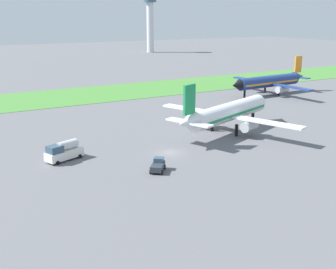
{
  "coord_description": "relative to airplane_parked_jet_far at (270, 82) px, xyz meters",
  "views": [
    {
      "loc": [
        -36.77,
        -63.2,
        23.96
      ],
      "look_at": [
        0.39,
        1.43,
        3.0
      ],
      "focal_mm": 46.01,
      "sensor_mm": 36.0,
      "label": 1
    }
  ],
  "objects": [
    {
      "name": "ground_plane",
      "position": [
        -55.65,
        -34.87,
        -3.98
      ],
      "size": [
        600.0,
        600.0,
        0.0
      ],
      "primitive_type": "plane",
      "color": "slate"
    },
    {
      "name": "grass_taxiway_strip",
      "position": [
        -55.65,
        27.17,
        -3.94
      ],
      "size": [
        360.0,
        28.0,
        0.08
      ],
      "primitive_type": "cube",
      "color": "#478438",
      "rests_on": "ground_plane"
    },
    {
      "name": "airplane_parked_jet_far",
      "position": [
        0.0,
        0.0,
        0.0
      ],
      "size": [
        30.67,
        31.25,
        11.04
      ],
      "rotation": [
        0.0,
        0.0,
        3.21
      ],
      "color": "navy",
      "rests_on": "ground_plane"
    },
    {
      "name": "airplane_midfield_jet",
      "position": [
        -38.47,
        -28.9,
        0.25
      ],
      "size": [
        31.63,
        31.88,
        11.72
      ],
      "rotation": [
        0.0,
        0.0,
        0.36
      ],
      "color": "white",
      "rests_on": "ground_plane"
    },
    {
      "name": "fuel_truck_near_gate",
      "position": [
        -73.25,
        -29.34,
        -2.39
      ],
      "size": [
        6.93,
        4.41,
        3.29
      ],
      "rotation": [
        0.0,
        0.0,
        3.48
      ],
      "color": "white",
      "rests_on": "ground_plane"
    },
    {
      "name": "pushback_tug_midfield",
      "position": [
        -61.94,
        -41.86,
        -3.06
      ],
      "size": [
        3.67,
        3.92,
        1.95
      ],
      "rotation": [
        0.0,
        0.0,
        0.88
      ],
      "color": "#2D333D",
      "rests_on": "ground_plane"
    },
    {
      "name": "control_tower",
      "position": [
        38.11,
        151.66,
        16.74
      ],
      "size": [
        8.0,
        8.0,
        34.96
      ],
      "color": "silver",
      "rests_on": "ground_plane"
    }
  ]
}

